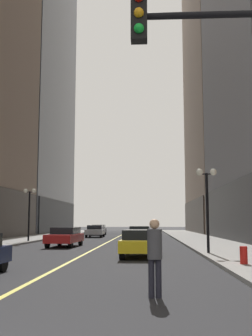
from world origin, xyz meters
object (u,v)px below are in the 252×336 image
street_lamp_left_far (29,203)px  car_silver (95,231)px  car_black (99,229)px  car_red (65,236)px  car_green (140,233)px  pedestrian_with_orange_bag (155,251)px  fire_hydrant_right (244,257)px  car_yellow (140,242)px  street_lamp_right_mid (207,191)px

street_lamp_left_far → car_silver: bearing=72.6°
car_black → street_lamp_left_far: size_ratio=1.02×
car_red → car_silver: (-0.12, 17.75, -0.00)m
car_green → pedestrian_with_orange_bag: (0.79, -27.22, 0.32)m
car_red → fire_hydrant_right: (9.24, -12.78, -0.32)m
car_silver → street_lamp_left_far: bearing=-107.4°
car_yellow → car_black: 33.85m
car_silver → fire_hydrant_right: size_ratio=5.50×
car_silver → fire_hydrant_right: (9.36, -30.53, -0.32)m
car_silver → car_yellow: bearing=-78.2°
street_lamp_right_mid → fire_hydrant_right: 6.22m
pedestrian_with_orange_bag → fire_hydrant_right: bearing=61.2°
car_red → fire_hydrant_right: 15.78m
street_lamp_left_far → car_green: bearing=18.7°
pedestrian_with_orange_bag → car_silver: bearing=99.2°
car_silver → car_black: (-0.48, 7.40, -0.00)m
car_red → street_lamp_right_mid: 11.66m
pedestrian_with_orange_bag → car_black: bearing=98.3°
car_green → street_lamp_right_mid: (3.70, -15.52, 2.54)m
car_green → car_black: same height
car_black → fire_hydrant_right: car_black is taller
car_red → car_black: size_ratio=1.03×
car_black → pedestrian_with_orange_bag: size_ratio=2.54×
car_red → pedestrian_with_orange_bag: pedestrian_with_orange_bag is taller
car_red → car_yellow: bearing=-57.1°
car_silver → car_black: same height
car_silver → street_lamp_right_mid: 26.68m
car_silver → pedestrian_with_orange_bag: (5.95, -36.73, 0.32)m
car_red → street_lamp_right_mid: bearing=-39.8°
car_yellow → street_lamp_left_far: street_lamp_left_far is taller
car_black → street_lamp_left_far: (-3.46, -19.99, 2.54)m
car_yellow → fire_hydrant_right: 6.06m
car_green → fire_hydrant_right: car_green is taller
car_green → fire_hydrant_right: size_ratio=5.67×
car_yellow → street_lamp_left_far: bearing=125.0°
car_black → street_lamp_left_far: 20.45m
fire_hydrant_right → car_silver: bearing=107.0°
car_yellow → street_lamp_left_far: (-9.36, 13.34, 2.54)m
street_lamp_right_mid → pedestrian_with_orange_bag: bearing=-104.0°
car_red → car_black: 25.15m
car_red → car_green: size_ratio=1.02×
car_yellow → car_green: bearing=90.9°
car_red → car_silver: 17.75m
street_lamp_right_mid → street_lamp_left_far: bearing=135.8°
car_green → pedestrian_with_orange_bag: 27.23m
car_red → pedestrian_with_orange_bag: size_ratio=2.61×
street_lamp_right_mid → fire_hydrant_right: bearing=-84.8°
car_silver → car_red: bearing=-89.6°
pedestrian_with_orange_bag → street_lamp_right_mid: street_lamp_right_mid is taller
street_lamp_right_mid → car_silver: bearing=109.5°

